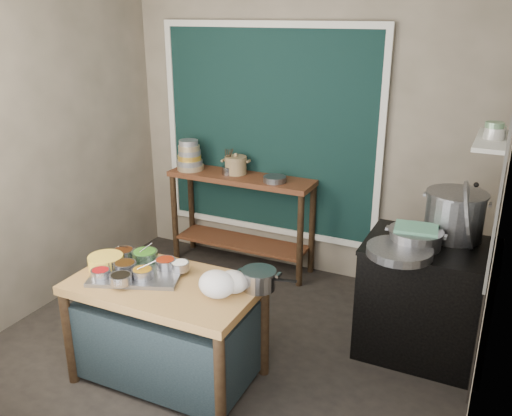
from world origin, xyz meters
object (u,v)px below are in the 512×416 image
at_px(back_counter, 242,221).
at_px(saucepan, 259,279).
at_px(prep_table, 167,331).
at_px(steamer, 415,238).
at_px(stove_block, 425,301).
at_px(ceramic_crock, 236,166).
at_px(condiment_tray, 138,273).
at_px(yellow_basin, 106,262).
at_px(utensil_cup, 228,170).
at_px(stock_pot, 455,215).

distance_m(back_counter, saucepan, 1.92).
height_order(prep_table, steamer, steamer).
distance_m(stove_block, ceramic_crock, 2.20).
height_order(prep_table, stove_block, stove_block).
relative_size(condiment_tray, yellow_basin, 2.46).
bearing_deg(condiment_tray, utensil_cup, 98.31).
relative_size(utensil_cup, stock_pot, 0.30).
bearing_deg(saucepan, stove_block, 30.81).
bearing_deg(saucepan, stock_pot, 33.64).
xyz_separation_m(stove_block, saucepan, (-0.94, -0.90, 0.39)).
relative_size(prep_table, stove_block, 1.39).
bearing_deg(utensil_cup, saucepan, -55.92).
relative_size(back_counter, yellow_basin, 5.99).
xyz_separation_m(condiment_tray, yellow_basin, (-0.26, -0.02, 0.03)).
relative_size(back_counter, saucepan, 6.19).
xyz_separation_m(yellow_basin, steamer, (1.92, 1.01, 0.15)).
bearing_deg(stove_block, utensil_cup, 160.68).
height_order(prep_table, back_counter, back_counter).
xyz_separation_m(utensil_cup, ceramic_crock, (0.06, 0.05, 0.04)).
bearing_deg(saucepan, yellow_basin, 177.58).
bearing_deg(steamer, prep_table, -144.62).
distance_m(saucepan, stock_pot, 1.54).
bearing_deg(utensil_cup, stock_pot, -13.31).
xyz_separation_m(prep_table, utensil_cup, (-0.49, 1.81, 0.61)).
xyz_separation_m(saucepan, utensil_cup, (-1.09, 1.61, 0.18)).
relative_size(saucepan, utensil_cup, 1.78).
relative_size(prep_table, utensil_cup, 9.52).
bearing_deg(yellow_basin, stock_pot, 31.38).
bearing_deg(yellow_basin, saucepan, 10.39).
xyz_separation_m(back_counter, ceramic_crock, (-0.07, 0.03, 0.55)).
xyz_separation_m(yellow_basin, stock_pot, (2.13, 1.30, 0.26)).
distance_m(back_counter, ceramic_crock, 0.56).
height_order(stock_pot, steamer, stock_pot).
xyz_separation_m(yellow_basin, saucepan, (1.08, 0.20, 0.02)).
bearing_deg(ceramic_crock, condiment_tray, -83.60).
xyz_separation_m(stove_block, condiment_tray, (-1.77, -1.08, 0.34)).
bearing_deg(stove_block, prep_table, -144.55).
distance_m(stove_block, saucepan, 1.36).
bearing_deg(stock_pot, condiment_tray, -145.58).
relative_size(condiment_tray, saucepan, 2.54).
bearing_deg(steamer, ceramic_crock, 155.71).
relative_size(yellow_basin, stock_pot, 0.55).
relative_size(stove_block, saucepan, 3.84).
xyz_separation_m(ceramic_crock, stock_pot, (2.08, -0.55, 0.03)).
distance_m(back_counter, condiment_tray, 1.84).
distance_m(yellow_basin, steamer, 2.17).
bearing_deg(saucepan, prep_table, -174.32).
height_order(ceramic_crock, stock_pot, stock_pot).
bearing_deg(yellow_basin, back_counter, 86.08).
xyz_separation_m(saucepan, ceramic_crock, (-1.03, 1.66, 0.21)).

